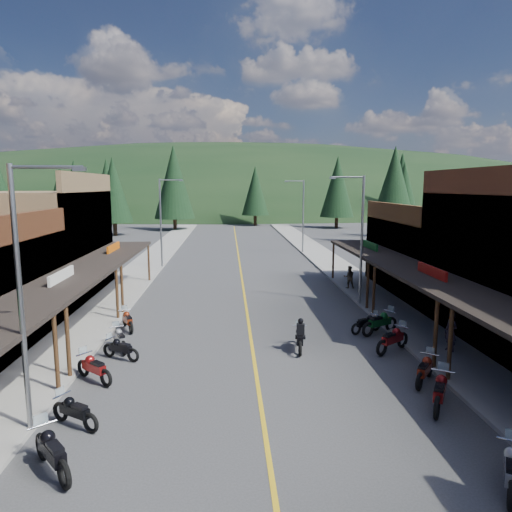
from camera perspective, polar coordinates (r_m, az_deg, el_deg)
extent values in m
plane|color=#38383A|center=(20.66, -0.35, -12.17)|extent=(220.00, 220.00, 0.00)
cube|color=gold|center=(39.97, -1.92, -1.87)|extent=(0.15, 90.00, 0.01)
cube|color=gray|center=(40.67, -14.28, -1.86)|extent=(3.40, 94.00, 0.15)
cube|color=gray|center=(41.11, 10.29, -1.61)|extent=(3.40, 94.00, 0.15)
cylinder|color=#472D19|center=(18.00, -23.71, -11.07)|extent=(0.16, 0.16, 3.00)
cube|color=#3F2111|center=(23.25, -26.49, -2.78)|extent=(0.30, 9.00, 6.20)
cube|color=black|center=(22.74, -23.10, -3.06)|extent=(3.20, 9.00, 0.18)
cylinder|color=#472D19|center=(19.07, -22.46, -9.89)|extent=(0.16, 0.16, 3.00)
cylinder|color=#472D19|center=(26.28, -16.98, -4.56)|extent=(0.16, 0.16, 3.00)
cube|color=silver|center=(22.71, -23.13, -2.56)|extent=(0.12, 3.00, 0.70)
cube|color=brown|center=(33.42, -26.26, 1.19)|extent=(8.00, 10.20, 7.00)
cube|color=brown|center=(32.06, -19.98, 2.36)|extent=(0.30, 10.20, 8.20)
cube|color=black|center=(31.81, -17.37, 0.45)|extent=(3.20, 10.20, 0.18)
cylinder|color=#472D19|center=(27.42, -16.40, -3.98)|extent=(0.16, 0.16, 3.00)
cylinder|color=#472D19|center=(36.08, -13.26, -0.85)|extent=(0.16, 0.16, 3.00)
cube|color=#CC590C|center=(31.78, -17.38, 0.80)|extent=(0.12, 3.00, 0.70)
cylinder|color=#472D19|center=(18.82, 23.10, -10.17)|extent=(0.16, 0.16, 3.00)
cube|color=#562B19|center=(23.99, 24.38, 0.12)|extent=(0.30, 9.00, 8.20)
cube|color=black|center=(23.53, 21.08, -2.56)|extent=(3.20, 9.00, 0.18)
cylinder|color=#472D19|center=(19.85, 21.54, -9.11)|extent=(0.16, 0.16, 3.00)
cylinder|color=#472D19|center=(26.85, 14.54, -4.17)|extent=(0.16, 0.16, 3.00)
cube|color=#B2140F|center=(23.50, 21.11, -2.08)|extent=(0.12, 3.00, 0.70)
cube|color=#4C2D16|center=(34.42, 22.48, -0.06)|extent=(8.00, 10.20, 5.00)
cube|color=#4C2D16|center=(32.83, 16.49, 0.91)|extent=(0.30, 10.20, 6.20)
cube|color=black|center=(32.38, 14.07, 0.72)|extent=(3.20, 10.20, 0.18)
cylinder|color=#472D19|center=(27.97, 13.78, -3.63)|extent=(0.16, 0.16, 3.00)
cylinder|color=#472D19|center=(36.50, 9.62, -0.63)|extent=(0.16, 0.16, 3.00)
cube|color=#14591E|center=(32.35, 14.08, 1.07)|extent=(0.12, 3.00, 0.70)
cylinder|color=gray|center=(14.97, -27.35, -5.29)|extent=(0.16, 0.16, 8.00)
cylinder|color=gray|center=(14.20, -24.72, 10.07)|extent=(2.00, 0.10, 0.10)
cube|color=gray|center=(13.91, -21.20, 10.11)|extent=(0.35, 0.18, 0.12)
cylinder|color=gray|center=(41.84, -11.82, 3.94)|extent=(0.16, 0.16, 8.00)
cylinder|color=gray|center=(41.58, -10.61, 9.33)|extent=(2.00, 0.10, 0.10)
cube|color=gray|center=(41.48, -9.35, 9.30)|extent=(0.35, 0.18, 0.12)
cylinder|color=gray|center=(28.66, 13.07, 1.76)|extent=(0.16, 0.16, 8.00)
cylinder|color=gray|center=(28.19, 11.37, 9.65)|extent=(2.00, 0.10, 0.10)
cube|color=gray|center=(27.98, 9.56, 9.61)|extent=(0.35, 0.18, 0.12)
cylinder|color=gray|center=(50.05, 5.91, 4.85)|extent=(0.16, 0.16, 8.00)
cylinder|color=gray|center=(49.78, 4.83, 9.33)|extent=(2.00, 0.10, 0.10)
cube|color=gray|center=(49.66, 3.79, 9.29)|extent=(0.35, 0.18, 0.12)
ellipsoid|color=black|center=(154.45, -3.11, 6.01)|extent=(310.00, 140.00, 60.00)
cylinder|color=black|center=(90.34, -29.08, 3.61)|extent=(0.60, 0.60, 2.00)
cone|color=black|center=(90.12, -29.34, 7.09)|extent=(5.04, 5.04, 9.00)
cylinder|color=black|center=(92.39, -17.92, 4.38)|extent=(0.60, 0.60, 2.00)
cone|color=black|center=(92.17, -18.10, 8.26)|extent=(5.88, 5.88, 10.50)
cylinder|color=black|center=(78.04, -10.09, 3.94)|extent=(0.60, 0.60, 2.00)
cone|color=black|center=(77.78, -10.22, 9.08)|extent=(6.72, 6.72, 12.00)
cylinder|color=black|center=(85.65, -0.10, 4.49)|extent=(0.60, 0.60, 2.00)
cone|color=black|center=(85.42, -0.10, 8.17)|extent=(5.04, 5.04, 9.00)
cylinder|color=black|center=(81.77, 10.02, 4.16)|extent=(0.60, 0.60, 2.00)
cone|color=black|center=(81.52, 10.14, 8.54)|extent=(5.88, 5.88, 10.50)
cylinder|color=black|center=(97.97, 17.54, 4.63)|extent=(0.60, 0.60, 2.00)
cone|color=black|center=(97.77, 17.73, 8.72)|extent=(6.72, 6.72, 12.00)
cylinder|color=black|center=(95.85, 25.99, 4.07)|extent=(0.60, 0.60, 2.00)
cone|color=black|center=(95.64, 26.21, 7.35)|extent=(5.04, 5.04, 9.00)
cylinder|color=black|center=(100.37, -21.51, 4.51)|extent=(0.60, 0.60, 2.00)
cone|color=black|center=(100.17, -21.71, 8.08)|extent=(5.88, 5.88, 10.50)
cylinder|color=black|center=(63.18, -22.85, 2.28)|extent=(0.60, 0.60, 2.00)
cone|color=black|center=(62.87, -23.12, 6.81)|extent=(4.48, 4.48, 8.00)
cylinder|color=black|center=(69.27, 17.76, 3.06)|extent=(0.60, 0.60, 2.00)
cone|color=black|center=(68.98, 17.97, 7.53)|extent=(4.93, 4.93, 8.80)
cylinder|color=black|center=(71.59, -17.20, 3.26)|extent=(0.60, 0.60, 2.00)
cone|color=black|center=(71.31, -17.41, 7.90)|extent=(5.38, 5.38, 9.60)
cylinder|color=black|center=(61.34, 16.62, 2.43)|extent=(0.60, 0.60, 2.00)
cone|color=black|center=(61.01, 16.87, 8.22)|extent=(5.82, 5.82, 10.40)
imported|color=#261F2E|center=(22.08, 23.20, -8.71)|extent=(0.61, 0.74, 1.74)
imported|color=brown|center=(33.19, 11.56, -2.58)|extent=(0.81, 0.49, 1.61)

